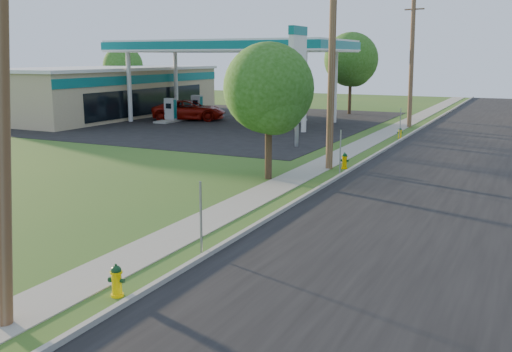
{
  "coord_description": "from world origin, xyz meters",
  "views": [
    {
      "loc": [
        7.94,
        -8.13,
        5.18
      ],
      "look_at": [
        0.0,
        8.0,
        1.4
      ],
      "focal_mm": 40.0,
      "sensor_mm": 36.0,
      "label": 1
    }
  ],
  "objects": [
    {
      "name": "convenience_store",
      "position": [
        -26.98,
        32.0,
        2.13
      ],
      "size": [
        10.4,
        22.4,
        4.25
      ],
      "color": "tan",
      "rests_on": "ground"
    },
    {
      "name": "utility_pole_far",
      "position": [
        -0.6,
        35.0,
        4.8
      ],
      "size": [
        1.4,
        0.32,
        9.5
      ],
      "color": "brown",
      "rests_on": "ground"
    },
    {
      "name": "sign_post_near",
      "position": [
        0.25,
        4.2,
        1.0
      ],
      "size": [
        0.05,
        0.04,
        2.0
      ],
      "primitive_type": "cube",
      "color": "gray",
      "rests_on": "ground"
    },
    {
      "name": "tree_back",
      "position": [
        -31.38,
        40.25,
        4.05
      ],
      "size": [
        4.15,
        4.15,
        6.29
      ],
      "color": "#382B1A",
      "rests_on": "ground"
    },
    {
      "name": "fuel_pump_sw",
      "position": [
        -18.5,
        34.0,
        0.72
      ],
      "size": [
        1.2,
        3.2,
        1.9
      ],
      "color": "gray",
      "rests_on": "ground"
    },
    {
      "name": "fuel_pump_ne",
      "position": [
        -9.5,
        30.0,
        0.72
      ],
      "size": [
        1.2,
        3.2,
        1.9
      ],
      "color": "gray",
      "rests_on": "ground"
    },
    {
      "name": "sign_post_far",
      "position": [
        0.25,
        28.2,
        1.0
      ],
      "size": [
        0.05,
        0.04,
        2.0
      ],
      "primitive_type": "cube",
      "color": "gray",
      "rests_on": "ground"
    },
    {
      "name": "curb",
      "position": [
        0.5,
        10.0,
        0.07
      ],
      "size": [
        0.15,
        120.0,
        0.15
      ],
      "primitive_type": "cube",
      "color": "gray",
      "rests_on": "ground"
    },
    {
      "name": "sign_post_mid",
      "position": [
        0.25,
        16.0,
        1.0
      ],
      "size": [
        0.05,
        0.04,
        2.0
      ],
      "primitive_type": "cube",
      "color": "gray",
      "rests_on": "ground"
    },
    {
      "name": "utility_pole_near",
      "position": [
        -0.6,
        -1.0,
        4.8
      ],
      "size": [
        1.4,
        0.32,
        9.48
      ],
      "color": "brown",
      "rests_on": "ground"
    },
    {
      "name": "gas_canopy",
      "position": [
        -14.0,
        32.0,
        5.9
      ],
      "size": [
        18.18,
        9.18,
        6.4
      ],
      "color": "silver",
      "rests_on": "ground"
    },
    {
      "name": "ground_plane",
      "position": [
        0.0,
        0.0,
        0.0
      ],
      "size": [
        140.0,
        140.0,
        0.0
      ],
      "primitive_type": "plane",
      "color": "#2F5821",
      "rests_on": "ground"
    },
    {
      "name": "car_red",
      "position": [
        -17.83,
        31.73,
        0.83
      ],
      "size": [
        6.59,
        4.94,
        1.66
      ],
      "primitive_type": "imported",
      "rotation": [
        0.0,
        0.0,
        1.98
      ],
      "color": "#760A04",
      "rests_on": "ground"
    },
    {
      "name": "utility_pole_mid",
      "position": [
        -0.6,
        17.0,
        4.95
      ],
      "size": [
        1.4,
        0.32,
        9.8
      ],
      "color": "brown",
      "rests_on": "ground"
    },
    {
      "name": "fuel_pump_nw",
      "position": [
        -18.5,
        30.0,
        0.72
      ],
      "size": [
        1.2,
        3.2,
        1.9
      ],
      "color": "gray",
      "rests_on": "ground"
    },
    {
      "name": "price_pylon",
      "position": [
        -4.5,
        22.5,
        5.43
      ],
      "size": [
        0.34,
        2.04,
        6.85
      ],
      "color": "gray",
      "rests_on": "ground"
    },
    {
      "name": "hydrant_near",
      "position": [
        0.01,
        1.05,
        0.37
      ],
      "size": [
        0.39,
        0.35,
        0.75
      ],
      "color": "#FFD401",
      "rests_on": "ground"
    },
    {
      "name": "tree_verge",
      "position": [
        -2.12,
        13.63,
        3.73
      ],
      "size": [
        3.82,
        3.82,
        5.79
      ],
      "color": "#382B1A",
      "rests_on": "ground"
    },
    {
      "name": "hydrant_far",
      "position": [
        0.14,
        28.8,
        0.34
      ],
      "size": [
        0.36,
        0.32,
        0.7
      ],
      "color": "#FEDB04",
      "rests_on": "ground"
    },
    {
      "name": "road",
      "position": [
        4.5,
        10.0,
        0.01
      ],
      "size": [
        8.0,
        120.0,
        0.02
      ],
      "primitive_type": "cube",
      "color": "black",
      "rests_on": "ground"
    },
    {
      "name": "tree_lot",
      "position": [
        -7.38,
        42.48,
        4.73
      ],
      "size": [
        4.84,
        4.84,
        7.34
      ],
      "color": "#382B1A",
      "rests_on": "ground"
    },
    {
      "name": "fuel_pump_se",
      "position": [
        -9.5,
        34.0,
        0.72
      ],
      "size": [
        1.2,
        3.2,
        1.9
      ],
      "color": "gray",
      "rests_on": "ground"
    },
    {
      "name": "sidewalk",
      "position": [
        -1.25,
        10.0,
        0.01
      ],
      "size": [
        1.5,
        120.0,
        0.03
      ],
      "primitive_type": "cube",
      "color": "gray",
      "rests_on": "ground"
    },
    {
      "name": "hydrant_mid",
      "position": [
        0.06,
        17.3,
        0.38
      ],
      "size": [
        0.4,
        0.35,
        0.78
      ],
      "color": "#E5B300",
      "rests_on": "ground"
    },
    {
      "name": "forecourt",
      "position": [
        -16.0,
        32.0,
        0.01
      ],
      "size": [
        26.0,
        28.0,
        0.02
      ],
      "primitive_type": "cube",
      "color": "black",
      "rests_on": "ground"
    }
  ]
}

